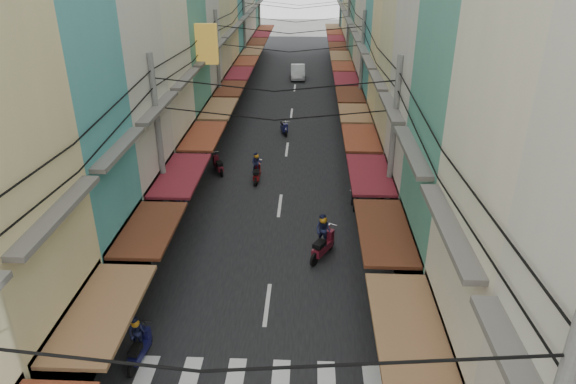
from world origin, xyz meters
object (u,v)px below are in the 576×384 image
(white_car, at_px, (298,78))
(bicycle, at_px, (431,326))
(traffic_sign, at_px, (422,269))
(market_umbrella, at_px, (444,288))

(white_car, xyz_separation_m, bicycle, (5.62, -36.87, 0.00))
(bicycle, height_order, traffic_sign, traffic_sign)
(bicycle, bearing_deg, traffic_sign, 78.31)
(market_umbrella, bearing_deg, bicycle, 97.83)
(white_car, height_order, market_umbrella, market_umbrella)
(bicycle, xyz_separation_m, market_umbrella, (0.07, -0.54, 2.02))
(bicycle, relative_size, traffic_sign, 0.51)
(market_umbrella, bearing_deg, traffic_sign, 129.98)
(traffic_sign, bearing_deg, bicycle, -17.53)
(white_car, bearing_deg, market_umbrella, -83.23)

